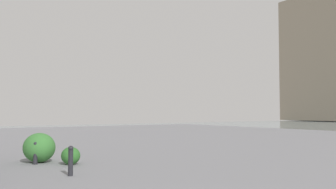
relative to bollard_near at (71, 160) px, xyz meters
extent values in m
cube|color=gray|center=(32.63, -61.00, 11.41)|extent=(12.55, 11.02, 23.60)
cylinder|color=#232328|center=(0.00, 0.00, -0.07)|extent=(0.12, 0.12, 0.63)
sphere|color=#232328|center=(0.00, 0.00, 0.29)|extent=(0.13, 0.13, 0.13)
cylinder|color=#232328|center=(2.48, 0.23, -0.10)|extent=(0.12, 0.12, 0.57)
sphere|color=#232328|center=(2.48, 0.23, 0.23)|extent=(0.13, 0.13, 0.13)
ellipsoid|color=#2D6628|center=(1.89, -0.64, -0.12)|extent=(0.61, 0.55, 0.52)
ellipsoid|color=#387533|center=(2.87, 0.03, 0.07)|extent=(1.07, 0.96, 0.91)
camera|label=1|loc=(-8.78, 2.98, 1.18)|focal=38.82mm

